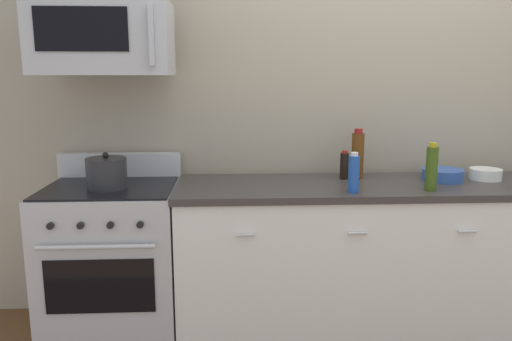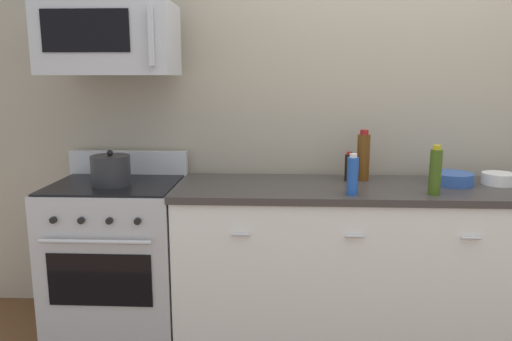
# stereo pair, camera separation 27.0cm
# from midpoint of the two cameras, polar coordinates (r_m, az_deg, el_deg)

# --- Properties ---
(ground_plane) EXTENTS (6.82, 6.82, 0.00)m
(ground_plane) POSITION_cam_midpoint_polar(r_m,az_deg,el_deg) (3.30, 17.82, -17.55)
(ground_plane) COLOR brown
(back_wall) EXTENTS (5.68, 0.10, 2.70)m
(back_wall) POSITION_cam_midpoint_polar(r_m,az_deg,el_deg) (3.32, 17.37, 7.04)
(back_wall) COLOR #9E937F
(back_wall) RESTS_ON ground_plane
(counter_unit) EXTENTS (2.59, 0.66, 0.92)m
(counter_unit) POSITION_cam_midpoint_polar(r_m,az_deg,el_deg) (3.11, 18.33, -10.07)
(counter_unit) COLOR white
(counter_unit) RESTS_ON ground_plane
(range_oven) EXTENTS (0.76, 0.69, 1.07)m
(range_oven) POSITION_cam_midpoint_polar(r_m,az_deg,el_deg) (3.12, -13.24, -9.60)
(range_oven) COLOR #B7BABF
(range_oven) RESTS_ON ground_plane
(microwave) EXTENTS (0.74, 0.44, 0.40)m
(microwave) POSITION_cam_midpoint_polar(r_m,az_deg,el_deg) (2.98, -14.10, 14.53)
(microwave) COLOR #B7BABF
(bottle_wine_amber) EXTENTS (0.08, 0.08, 0.31)m
(bottle_wine_amber) POSITION_cam_midpoint_polar(r_m,az_deg,el_deg) (3.08, 14.82, 1.58)
(bottle_wine_amber) COLOR #59330F
(bottle_wine_amber) RESTS_ON countertop_slab
(bottle_soda_blue) EXTENTS (0.06, 0.06, 0.22)m
(bottle_soda_blue) POSITION_cam_midpoint_polar(r_m,az_deg,el_deg) (2.69, 14.00, -0.58)
(bottle_soda_blue) COLOR #1E4CA5
(bottle_soda_blue) RESTS_ON countertop_slab
(bottle_soy_sauce_dark) EXTENTS (0.05, 0.05, 0.18)m
(bottle_soy_sauce_dark) POSITION_cam_midpoint_polar(r_m,az_deg,el_deg) (3.04, 13.26, 0.36)
(bottle_soy_sauce_dark) COLOR black
(bottle_soy_sauce_dark) RESTS_ON countertop_slab
(bottle_olive_oil) EXTENTS (0.06, 0.06, 0.27)m
(bottle_olive_oil) POSITION_cam_midpoint_polar(r_m,az_deg,el_deg) (2.83, 22.70, -0.10)
(bottle_olive_oil) COLOR #385114
(bottle_olive_oil) RESTS_ON countertop_slab
(bowl_white_ceramic) EXTENTS (0.19, 0.19, 0.07)m
(bowl_white_ceramic) POSITION_cam_midpoint_polar(r_m,az_deg,el_deg) (3.27, 28.49, -0.83)
(bowl_white_ceramic) COLOR white
(bowl_white_ceramic) RESTS_ON countertop_slab
(bowl_blue_mixing) EXTENTS (0.24, 0.24, 0.07)m
(bowl_blue_mixing) POSITION_cam_midpoint_polar(r_m,az_deg,el_deg) (3.14, 24.09, -0.84)
(bowl_blue_mixing) COLOR #2D519E
(bowl_blue_mixing) RESTS_ON countertop_slab
(stockpot) EXTENTS (0.22, 0.22, 0.21)m
(stockpot) POSITION_cam_midpoint_polar(r_m,az_deg,el_deg) (2.92, -13.99, 0.01)
(stockpot) COLOR #262628
(stockpot) RESTS_ON range_oven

